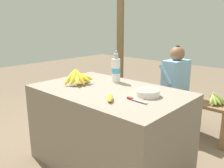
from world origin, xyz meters
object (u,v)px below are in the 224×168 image
object	(u,v)px
loose_banana_front	(110,98)
wooden_bench	(182,103)
knife	(134,99)
banana_bunch_green	(216,98)
serving_bowl	(148,92)
water_bottle	(116,70)
support_post_near	(120,31)
banana_bunch_ripe	(79,77)
seated_vendor	(172,82)

from	to	relation	value
loose_banana_front	wooden_bench	distance (m)	1.44
knife	banana_bunch_green	world-z (taller)	knife
loose_banana_front	wooden_bench	xyz separation A→B (m)	(-0.05, 1.38, -0.41)
serving_bowl	loose_banana_front	world-z (taller)	serving_bowl
serving_bowl	loose_banana_front	bearing A→B (deg)	-117.58
water_bottle	support_post_near	world-z (taller)	support_post_near
banana_bunch_ripe	wooden_bench	distance (m)	1.40
water_bottle	wooden_bench	world-z (taller)	water_bottle
serving_bowl	support_post_near	bearing A→B (deg)	136.63
water_bottle	wooden_bench	distance (m)	1.08
serving_bowl	seated_vendor	size ratio (longest dim) A/B	0.18
loose_banana_front	banana_bunch_green	bearing A→B (deg)	76.13
wooden_bench	serving_bowl	bearing A→B (deg)	-79.26
loose_banana_front	seated_vendor	distance (m)	1.38
banana_bunch_ripe	wooden_bench	world-z (taller)	banana_bunch_ripe
knife	wooden_bench	world-z (taller)	knife
serving_bowl	banana_bunch_green	world-z (taller)	serving_bowl
seated_vendor	support_post_near	distance (m)	1.38
water_bottle	loose_banana_front	distance (m)	0.61
serving_bowl	water_bottle	size ratio (longest dim) A/B	0.61
serving_bowl	banana_bunch_green	distance (m)	1.14
seated_vendor	knife	bearing A→B (deg)	111.24
seated_vendor	support_post_near	xyz separation A→B (m)	(-1.19, 0.39, 0.58)
water_bottle	seated_vendor	size ratio (longest dim) A/B	0.30
banana_bunch_green	wooden_bench	bearing A→B (deg)	-179.02
knife	support_post_near	world-z (taller)	support_post_near
serving_bowl	knife	world-z (taller)	serving_bowl
wooden_bench	banana_bunch_green	world-z (taller)	banana_bunch_green
serving_bowl	seated_vendor	bearing A→B (deg)	108.16
banana_bunch_ripe	banana_bunch_green	size ratio (longest dim) A/B	1.13
loose_banana_front	banana_bunch_green	world-z (taller)	loose_banana_front
loose_banana_front	wooden_bench	world-z (taller)	loose_banana_front
support_post_near	water_bottle	bearing A→B (deg)	-51.01
serving_bowl	water_bottle	distance (m)	0.55
banana_bunch_green	knife	bearing A→B (deg)	-99.15
knife	seated_vendor	world-z (taller)	seated_vendor
banana_bunch_ripe	seated_vendor	bearing A→B (deg)	72.65
water_bottle	knife	distance (m)	0.62
banana_bunch_green	support_post_near	bearing A→B (deg)	168.35
support_post_near	knife	bearing A→B (deg)	-46.79
knife	seated_vendor	bearing A→B (deg)	108.27
wooden_bench	banana_bunch_green	size ratio (longest dim) A/B	4.62
banana_bunch_ripe	banana_bunch_green	xyz separation A→B (m)	(0.91, 1.22, -0.31)
water_bottle	support_post_near	bearing A→B (deg)	128.99
banana_bunch_ripe	support_post_near	size ratio (longest dim) A/B	0.13
banana_bunch_ripe	loose_banana_front	distance (m)	0.59
water_bottle	knife	bearing A→B (deg)	-35.48
seated_vendor	support_post_near	size ratio (longest dim) A/B	0.45
banana_bunch_ripe	wooden_bench	xyz separation A→B (m)	(0.51, 1.22, -0.47)
loose_banana_front	serving_bowl	bearing A→B (deg)	62.42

